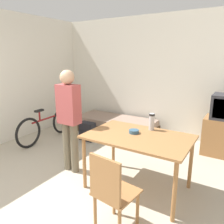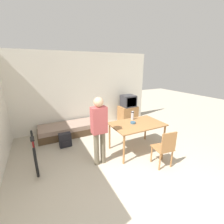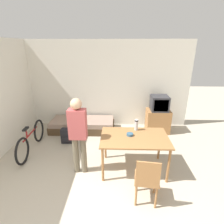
% 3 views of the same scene
% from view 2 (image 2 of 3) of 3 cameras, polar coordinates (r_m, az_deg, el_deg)
% --- Properties ---
extents(ground_plane, '(20.00, 20.00, 0.00)m').
position_cam_2_polar(ground_plane, '(3.01, 12.87, -31.25)').
color(ground_plane, '#B2A893').
extents(wall_back, '(5.53, 0.06, 2.70)m').
position_cam_2_polar(wall_back, '(5.56, -12.10, 7.68)').
color(wall_back, silver).
rests_on(wall_back, ground_plane).
extents(daybed, '(1.97, 0.81, 0.37)m').
position_cam_2_polar(daybed, '(5.28, -15.90, -6.38)').
color(daybed, '#4C3823').
rests_on(daybed, ground_plane).
extents(tv, '(0.69, 0.52, 1.14)m').
position_cam_2_polar(tv, '(5.99, 6.08, 0.53)').
color(tv, '#9E6B3D').
rests_on(tv, ground_plane).
extents(dining_table, '(1.37, 0.89, 0.78)m').
position_cam_2_polar(dining_table, '(4.04, 9.47, -5.43)').
color(dining_table, '#9E6B3D').
rests_on(dining_table, ground_plane).
extents(wooden_chair, '(0.44, 0.44, 0.90)m').
position_cam_2_polar(wooden_chair, '(3.61, 19.55, -12.55)').
color(wooden_chair, '#9E6B3D').
rests_on(wooden_chair, ground_plane).
extents(bicycle, '(0.15, 1.63, 0.72)m').
position_cam_2_polar(bicycle, '(4.09, -27.50, -12.81)').
color(bicycle, black).
rests_on(bicycle, ground_plane).
extents(person_standing, '(0.34, 0.22, 1.61)m').
position_cam_2_polar(person_standing, '(3.35, -4.92, -5.72)').
color(person_standing, '#6B604C').
rests_on(person_standing, ground_plane).
extents(thermos_flask, '(0.08, 0.08, 0.24)m').
position_cam_2_polar(thermos_flask, '(4.23, 7.79, -1.18)').
color(thermos_flask, '#B7B7BC').
rests_on(thermos_flask, dining_table).
extents(mate_bowl, '(0.14, 0.14, 0.05)m').
position_cam_2_polar(mate_bowl, '(3.99, 8.00, -4.02)').
color(mate_bowl, '#335670').
rests_on(mate_bowl, dining_table).
extents(backpack, '(0.33, 0.22, 0.40)m').
position_cam_2_polar(backpack, '(4.56, -17.40, -10.14)').
color(backpack, black).
rests_on(backpack, ground_plane).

